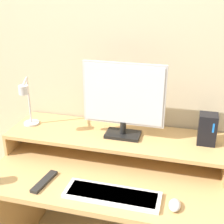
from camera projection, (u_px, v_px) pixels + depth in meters
wall_back at (124, 62)px, 1.90m from camera, size 6.00×0.05×2.50m
desk at (107, 199)px, 1.84m from camera, size 1.28×0.72×0.73m
monitor_shelf at (114, 137)px, 1.87m from camera, size 1.28×0.37×0.14m
monitor at (124, 98)px, 1.75m from camera, size 0.47×0.13×0.44m
desk_lamp at (27, 103)px, 1.85m from camera, size 0.14×0.22×0.31m
router_dock at (207, 129)px, 1.72m from camera, size 0.10×0.09×0.18m
keyboard at (112, 195)px, 1.53m from camera, size 0.48×0.15×0.02m
mouse at (175, 205)px, 1.46m from camera, size 0.06×0.09×0.03m
remote_control at (44, 182)px, 1.64m from camera, size 0.07×0.20×0.02m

